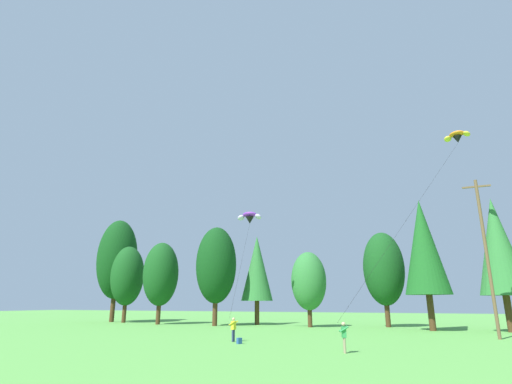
{
  "coord_description": "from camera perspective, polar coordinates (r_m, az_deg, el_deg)",
  "views": [
    {
      "loc": [
        8.92,
        2.29,
        2.79
      ],
      "look_at": [
        -0.21,
        25.18,
        9.66
      ],
      "focal_mm": 27.8,
      "sensor_mm": 36.0,
      "label": 1
    }
  ],
  "objects": [
    {
      "name": "kite_flyer_near",
      "position": [
        30.91,
        -3.27,
        -18.87
      ],
      "size": [
        0.57,
        0.6,
        1.69
      ],
      "color": "navy",
      "rests_on": "ground_plane"
    },
    {
      "name": "treeline_tree_g",
      "position": [
        50.79,
        17.89,
        -10.45
      ],
      "size": [
        4.78,
        4.78,
        11.04
      ],
      "color": "#472D19",
      "rests_on": "ground_plane"
    },
    {
      "name": "treeline_tree_d",
      "position": [
        51.36,
        -5.75,
        -10.38
      ],
      "size": [
        5.09,
        5.09,
        12.17
      ],
      "color": "#472D19",
      "rests_on": "ground_plane"
    },
    {
      "name": "treeline_tree_h",
      "position": [
        46.25,
        22.97,
        -7.2
      ],
      "size": [
        4.6,
        4.6,
        13.64
      ],
      "color": "#472D19",
      "rests_on": "ground_plane"
    },
    {
      "name": "treeline_tree_i",
      "position": [
        47.38,
        31.45,
        -6.61
      ],
      "size": [
        4.52,
        4.52,
        13.28
      ],
      "color": "#472D19",
      "rests_on": "ground_plane"
    },
    {
      "name": "utility_pole",
      "position": [
        37.98,
        30.23,
        -7.48
      ],
      "size": [
        2.2,
        0.26,
        12.97
      ],
      "color": "brown",
      "rests_on": "ground_plane"
    },
    {
      "name": "treeline_tree_e",
      "position": [
        53.48,
        0.14,
        -10.9
      ],
      "size": [
        4.11,
        4.11,
        11.41
      ],
      "color": "#472D19",
      "rests_on": "ground_plane"
    },
    {
      "name": "parafoil_kite_mid_orange",
      "position": [
        44.31,
        26.95,
        7.11
      ],
      "size": [
        10.92,
        17.88,
        17.6
      ],
      "color": "orange"
    },
    {
      "name": "parafoil_kite_high_purple",
      "position": [
        44.68,
        -0.93,
        -3.69
      ],
      "size": [
        5.06,
        12.86,
        11.1
      ],
      "color": "purple"
    },
    {
      "name": "kite_flyer_mid",
      "position": [
        24.64,
        12.54,
        -19.39
      ],
      "size": [
        0.67,
        0.69,
        1.69
      ],
      "color": "gray",
      "rests_on": "ground_plane"
    },
    {
      "name": "treeline_tree_a",
      "position": [
        64.74,
        -19.34,
        -9.08
      ],
      "size": [
        5.88,
        5.88,
        15.1
      ],
      "color": "#472D19",
      "rests_on": "ground_plane"
    },
    {
      "name": "treeline_tree_c",
      "position": [
        55.88,
        -13.54,
        -11.39
      ],
      "size": [
        4.68,
        4.68,
        10.67
      ],
      "color": "#472D19",
      "rests_on": "ground_plane"
    },
    {
      "name": "backpack",
      "position": [
        29.4,
        -2.42,
        -20.61
      ],
      "size": [
        0.37,
        0.4,
        0.4
      ],
      "primitive_type": "cube",
      "rotation": [
        0.0,
        0.0,
        1.04
      ],
      "color": "#234C89",
      "rests_on": "ground_plane"
    },
    {
      "name": "treeline_tree_b",
      "position": [
        61.9,
        -18.02,
        -11.39
      ],
      "size": [
        4.7,
        4.7,
        10.76
      ],
      "color": "#472D19",
      "rests_on": "ground_plane"
    },
    {
      "name": "treeline_tree_f",
      "position": [
        48.75,
        7.59,
        -12.56
      ],
      "size": [
        4.14,
        4.14,
        8.66
      ],
      "color": "#472D19",
      "rests_on": "ground_plane"
    }
  ]
}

